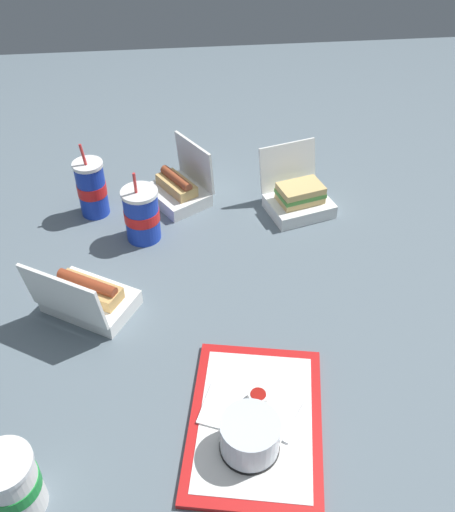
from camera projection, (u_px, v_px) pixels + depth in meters
ground_plane at (212, 285)px, 1.43m from camera, size 3.20×3.20×0.00m
food_tray at (256, 422)px, 1.13m from camera, size 0.41×0.33×0.01m
cake_container at (250, 437)px, 1.05m from camera, size 0.11×0.11×0.08m
ketchup_cup at (258, 397)px, 1.15m from camera, size 0.04×0.04×0.02m
napkin_stack at (226, 408)px, 1.14m from camera, size 0.13×0.13×0.00m
plastic_fork at (297, 421)px, 1.12m from camera, size 0.10×0.07×0.00m
clamshell_hotdog_corner at (87, 297)px, 1.34m from camera, size 0.24×0.26×0.17m
clamshell_sandwich_back at (298, 198)px, 1.65m from camera, size 0.22×0.22×0.17m
clamshell_hotdog_left at (179, 188)px, 1.69m from camera, size 0.22×0.21×0.18m
soda_cup_right at (142, 214)px, 1.53m from camera, size 0.10×0.10×0.21m
soda_cup_front at (92, 188)px, 1.61m from camera, size 0.09×0.09×0.23m
soda_cup_center at (11, 484)px, 0.96m from camera, size 0.10×0.10×0.20m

